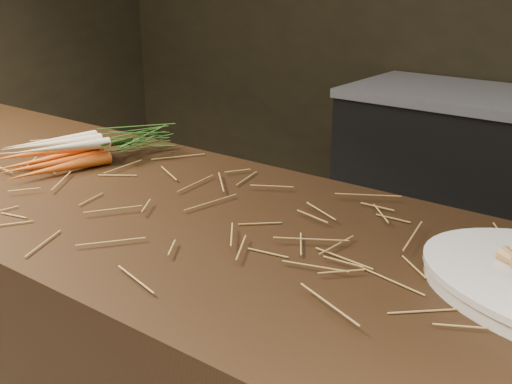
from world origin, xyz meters
TOP-DOWN VIEW (x-y plane):
  - straw_bedding at (0.00, 0.30)m, footprint 1.40×0.60m
  - root_veg_bunch at (-0.38, 0.44)m, footprint 0.25×0.47m

SIDE VIEW (x-z plane):
  - straw_bedding at x=0.00m, z-range 0.90..0.92m
  - root_veg_bunch at x=-0.38m, z-range 0.90..0.99m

